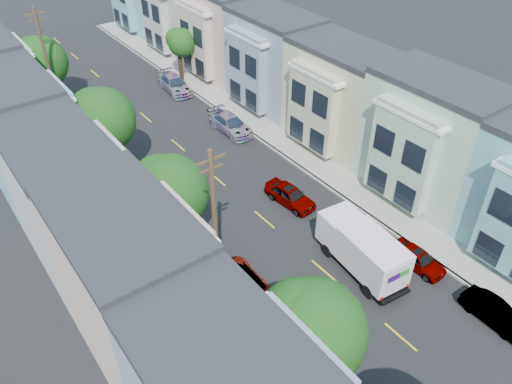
{
  "coord_description": "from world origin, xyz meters",
  "views": [
    {
      "loc": [
        -16.03,
        -14.61,
        22.36
      ],
      "look_at": [
        -0.3,
        6.58,
        2.2
      ],
      "focal_mm": 35.0,
      "sensor_mm": 36.0,
      "label": 1
    }
  ],
  "objects": [
    {
      "name": "townhouse_row_right",
      "position": [
        11.15,
        15.0,
        0.0
      ],
      "size": [
        5.0,
        70.0,
        8.5
      ],
      "primitive_type": "cube",
      "color": "#C2BC97",
      "rests_on": "ground"
    },
    {
      "name": "sidewalk_left",
      "position": [
        -7.35,
        15.0,
        0.07
      ],
      "size": [
        2.6,
        70.0,
        0.15
      ],
      "primitive_type": "cube",
      "color": "gray",
      "rests_on": "ground"
    },
    {
      "name": "utility_pole_near",
      "position": [
        -6.3,
        2.0,
        5.15
      ],
      "size": [
        1.6,
        0.26,
        10.0
      ],
      "color": "#42301E",
      "rests_on": "ground"
    },
    {
      "name": "sidewalk_right",
      "position": [
        7.35,
        15.0,
        0.07
      ],
      "size": [
        2.6,
        70.0,
        0.15
      ],
      "primitive_type": "cube",
      "color": "gray",
      "rests_on": "ground"
    },
    {
      "name": "parked_right_d",
      "position": [
        4.9,
        27.2,
        0.74
      ],
      "size": [
        2.53,
        5.09,
        1.47
      ],
      "primitive_type": "imported",
      "rotation": [
        0.0,
        0.0,
        -0.1
      ],
      "color": "#0A1B32",
      "rests_on": "ground"
    },
    {
      "name": "parked_right_a",
      "position": [
        4.9,
        -8.27,
        0.62
      ],
      "size": [
        1.36,
        3.74,
        1.24
      ],
      "primitive_type": "imported",
      "rotation": [
        0.0,
        0.0,
        -0.01
      ],
      "color": "slate",
      "rests_on": "ground"
    },
    {
      "name": "curb_right",
      "position": [
        6.05,
        15.0,
        0.07
      ],
      "size": [
        0.3,
        70.0,
        0.15
      ],
      "primitive_type": "cube",
      "color": "gray",
      "rests_on": "ground"
    },
    {
      "name": "lead_sedan",
      "position": [
        2.59,
        6.4,
        0.7
      ],
      "size": [
        2.07,
        4.43,
        1.39
      ],
      "primitive_type": "imported",
      "rotation": [
        0.0,
        0.0,
        0.1
      ],
      "color": "black",
      "rests_on": "ground"
    },
    {
      "name": "ground",
      "position": [
        0.0,
        0.0,
        0.0
      ],
      "size": [
        160.0,
        160.0,
        0.0
      ],
      "primitive_type": "plane",
      "color": "black",
      "rests_on": "ground"
    },
    {
      "name": "parked_right_b",
      "position": [
        4.9,
        -3.06,
        0.61
      ],
      "size": [
        1.55,
        3.82,
        1.23
      ],
      "primitive_type": "imported",
      "rotation": [
        0.0,
        0.0,
        0.03
      ],
      "color": "silver",
      "rests_on": "ground"
    },
    {
      "name": "tree_c",
      "position": [
        -6.3,
        7.09,
        4.55
      ],
      "size": [
        4.6,
        4.6,
        6.87
      ],
      "color": "black",
      "rests_on": "ground"
    },
    {
      "name": "parked_left_c",
      "position": [
        -4.9,
        1.19,
        0.67
      ],
      "size": [
        2.24,
        4.85,
        1.35
      ],
      "primitive_type": "imported",
      "rotation": [
        0.0,
        0.0,
        -0.0
      ],
      "color": "gray",
      "rests_on": "ground"
    },
    {
      "name": "fedex_truck",
      "position": [
        1.91,
        -1.08,
        1.64
      ],
      "size": [
        2.35,
        6.11,
        2.93
      ],
      "rotation": [
        0.0,
        0.0,
        -0.11
      ],
      "color": "silver",
      "rests_on": "ground"
    },
    {
      "name": "tree_b",
      "position": [
        -6.3,
        -5.43,
        4.8
      ],
      "size": [
        4.7,
        4.7,
        7.17
      ],
      "color": "black",
      "rests_on": "ground"
    },
    {
      "name": "tree_e",
      "position": [
        -6.3,
        30.86,
        4.53
      ],
      "size": [
        4.7,
        4.7,
        6.89
      ],
      "color": "black",
      "rests_on": "ground"
    },
    {
      "name": "centerline",
      "position": [
        0.0,
        15.0,
        0.0
      ],
      "size": [
        0.12,
        70.0,
        0.01
      ],
      "primitive_type": "cube",
      "color": "gold",
      "rests_on": "ground"
    },
    {
      "name": "parked_right_c",
      "position": [
        4.9,
        17.3,
        0.71
      ],
      "size": [
        2.05,
        4.77,
        1.42
      ],
      "primitive_type": "imported",
      "rotation": [
        0.0,
        0.0,
        0.01
      ],
      "color": "black",
      "rests_on": "ground"
    },
    {
      "name": "parked_left_d",
      "position": [
        -4.9,
        10.32,
        0.68
      ],
      "size": [
        1.61,
        4.16,
        1.37
      ],
      "primitive_type": "imported",
      "rotation": [
        0.0,
        0.0,
        -0.04
      ],
      "color": "#4E030C",
      "rests_on": "ground"
    },
    {
      "name": "curb_left",
      "position": [
        -6.05,
        15.0,
        0.07
      ],
      "size": [
        0.3,
        70.0,
        0.15
      ],
      "primitive_type": "cube",
      "color": "gray",
      "rests_on": "ground"
    },
    {
      "name": "utility_pole_far",
      "position": [
        -6.3,
        28.0,
        5.15
      ],
      "size": [
        1.6,
        0.26,
        10.0
      ],
      "color": "#42301E",
      "rests_on": "ground"
    },
    {
      "name": "tree_far_r",
      "position": [
        6.89,
        28.83,
        3.97
      ],
      "size": [
        2.84,
        2.84,
        5.45
      ],
      "color": "black",
      "rests_on": "ground"
    },
    {
      "name": "tree_d",
      "position": [
        -6.3,
        16.86,
        4.97
      ],
      "size": [
        4.7,
        4.7,
        7.34
      ],
      "color": "black",
      "rests_on": "ground"
    },
    {
      "name": "road_slab",
      "position": [
        0.0,
        15.0,
        0.01
      ],
      "size": [
        12.0,
        70.0,
        0.02
      ],
      "primitive_type": "cube",
      "color": "black",
      "rests_on": "ground"
    },
    {
      "name": "townhouse_row_left",
      "position": [
        -11.15,
        15.0,
        0.0
      ],
      "size": [
        5.0,
        70.0,
        8.5
      ],
      "primitive_type": "cube",
      "color": "#C2BC97",
      "rests_on": "ground"
    }
  ]
}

